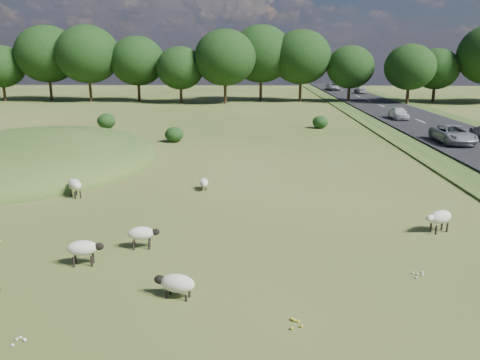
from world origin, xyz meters
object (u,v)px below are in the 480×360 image
at_px(car_0, 333,87).
at_px(sheep_5, 440,217).
at_px(sheep_3, 204,183).
at_px(car_1, 453,134).
at_px(sheep_2, 142,233).
at_px(sheep_6, 176,283).
at_px(sheep_4, 84,248).
at_px(car_3, 399,113).
at_px(sheep_1, 75,185).
at_px(car_2, 360,90).

bearing_deg(car_0, sheep_5, -95.76).
bearing_deg(sheep_3, car_1, 119.01).
xyz_separation_m(sheep_2, sheep_6, (1.85, -3.52, -0.13)).
height_order(sheep_3, sheep_4, sheep_4).
xyz_separation_m(sheep_3, car_0, (18.06, 73.98, 0.59)).
height_order(sheep_3, car_3, car_3).
height_order(sheep_1, sheep_5, sheep_1).
distance_m(sheep_1, sheep_2, 8.00).
height_order(sheep_6, car_1, car_1).
relative_size(sheep_2, car_3, 0.31).
height_order(sheep_3, car_0, car_0).
height_order(sheep_5, car_2, car_2).
bearing_deg(car_3, sheep_5, -103.43).
distance_m(sheep_3, sheep_5, 11.58).
distance_m(sheep_6, car_3, 43.06).
relative_size(sheep_2, car_0, 0.23).
xyz_separation_m(sheep_6, car_3, (17.57, 39.31, 0.44)).
distance_m(sheep_1, sheep_6, 11.94).
bearing_deg(car_3, car_1, -90.00).
distance_m(sheep_1, car_2, 72.78).
relative_size(sheep_3, sheep_6, 0.81).
distance_m(sheep_2, car_0, 84.12).
distance_m(sheep_5, car_0, 80.20).
bearing_deg(car_1, sheep_5, -112.94).
bearing_deg(sheep_1, car_3, -78.10).
distance_m(sheep_2, car_2, 77.03).
relative_size(sheep_1, sheep_2, 1.04).
bearing_deg(car_2, sheep_2, 72.46).
bearing_deg(car_3, sheep_4, -119.42).
distance_m(sheep_2, sheep_6, 3.98).
distance_m(sheep_4, car_1, 30.83).
bearing_deg(sheep_4, sheep_3, 64.65).
bearing_deg(car_1, sheep_6, -125.53).
distance_m(sheep_4, sheep_5, 13.44).
height_order(sheep_4, sheep_6, sheep_4).
bearing_deg(sheep_5, car_2, -127.21).
height_order(sheep_2, car_3, car_3).
bearing_deg(sheep_2, sheep_3, 72.88).
height_order(sheep_1, sheep_2, sheep_1).
distance_m(sheep_5, car_3, 34.67).
distance_m(sheep_2, car_1, 28.66).
relative_size(sheep_1, sheep_4, 0.99).
height_order(sheep_1, sheep_3, sheep_1).
bearing_deg(sheep_5, car_1, -140.73).
height_order(car_0, car_1, car_0).
bearing_deg(sheep_1, car_2, -61.29).
xyz_separation_m(sheep_4, sheep_6, (3.45, -2.05, -0.16)).
xyz_separation_m(sheep_2, car_1, (19.41, 21.08, 0.36)).
bearing_deg(car_1, car_3, 90.00).
xyz_separation_m(sheep_5, car_3, (8.05, 33.72, 0.26)).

